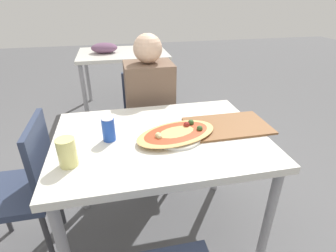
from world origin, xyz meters
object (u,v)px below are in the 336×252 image
pizza_main (177,134)px  chair_far_seated (149,119)px  chair_side_left (24,185)px  soda_can (109,129)px  drink_glass (67,152)px  dining_table (160,148)px  person_seated (150,101)px

pizza_main → chair_far_seated: bearing=93.6°
pizza_main → chair_side_left: bearing=173.8°
chair_far_seated → soda_can: size_ratio=6.93×
chair_side_left → chair_far_seated: bearing=-49.5°
chair_side_left → drink_glass: (0.31, -0.23, 0.32)m
dining_table → drink_glass: (-0.45, -0.17, 0.15)m
chair_far_seated → drink_glass: size_ratio=6.50×
chair_far_seated → soda_can: soda_can is taller
soda_can → drink_glass: drink_glass is taller
soda_can → drink_glass: (-0.18, -0.19, 0.00)m
pizza_main → dining_table: bearing=159.1°
chair_side_left → pizza_main: size_ratio=1.72×
chair_side_left → dining_table: bearing=-94.5°
dining_table → pizza_main: 0.14m
chair_side_left → pizza_main: 0.89m
pizza_main → soda_can: bearing=172.6°
pizza_main → drink_glass: 0.55m
dining_table → soda_can: 0.30m
pizza_main → soda_can: (-0.35, 0.05, 0.04)m
dining_table → person_seated: size_ratio=0.94×
chair_side_left → soda_can: (0.49, -0.05, 0.31)m
chair_side_left → soda_can: soda_can is taller
person_seated → chair_side_left: bearing=35.4°
soda_can → chair_far_seated: bearing=67.2°
drink_glass → pizza_main: bearing=15.0°
dining_table → chair_far_seated: bearing=87.2°
dining_table → pizza_main: (0.08, -0.03, 0.10)m
chair_far_seated → person_seated: bearing=90.0°
soda_can → dining_table: bearing=-2.9°
chair_side_left → drink_glass: drink_glass is taller
dining_table → chair_side_left: size_ratio=1.30×
dining_table → soda_can: (-0.27, 0.01, 0.14)m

